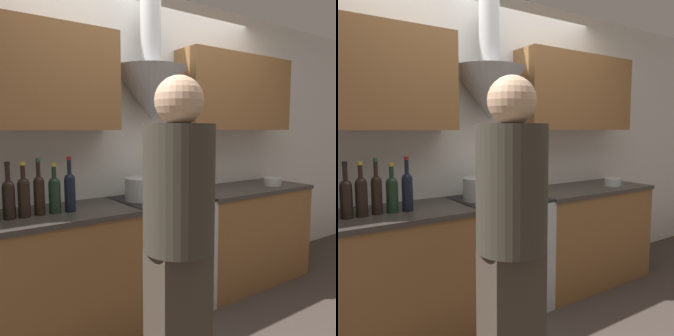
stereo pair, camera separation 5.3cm
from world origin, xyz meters
The scene contains 15 objects.
ground_plane centered at (0.00, 0.00, 0.00)m, with size 12.00×12.00×0.00m, color #423833.
wall_back centered at (0.02, 0.57, 1.47)m, with size 8.40×0.59×2.60m.
counter_left centered at (-0.93, 0.30, 0.46)m, with size 1.19×0.62×0.91m.
counter_right centered at (0.97, 0.30, 0.46)m, with size 1.27×0.62×0.91m.
stove_range centered at (0.00, 0.31, 0.46)m, with size 0.69×0.60×0.91m.
wine_bottle_3 centered at (-1.13, 0.28, 1.05)m, with size 0.07×0.07×0.35m.
wine_bottle_4 centered at (-1.04, 0.28, 1.05)m, with size 0.07×0.07×0.35m.
wine_bottle_5 centered at (-0.95, 0.29, 1.05)m, with size 0.07×0.07×0.36m.
wine_bottle_6 centered at (-0.85, 0.28, 1.04)m, with size 0.08×0.08×0.33m.
wine_bottle_7 centered at (-0.75, 0.27, 1.06)m, with size 0.07×0.07×0.37m.
stock_pot centered at (-0.16, 0.33, 1.00)m, with size 0.28×0.28×0.17m.
mixing_bowl centered at (0.16, 0.36, 0.94)m, with size 0.28×0.28×0.06m.
orange_fruit centered at (0.52, 0.40, 0.95)m, with size 0.09×0.09×0.09m.
saucepan centered at (1.25, 0.21, 0.95)m, with size 0.17×0.17×0.07m.
person_foreground_left centered at (-0.62, -0.76, 0.94)m, with size 0.32×0.32×1.69m.
Camera 2 is at (-1.51, -2.04, 1.45)m, focal length 38.00 mm.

